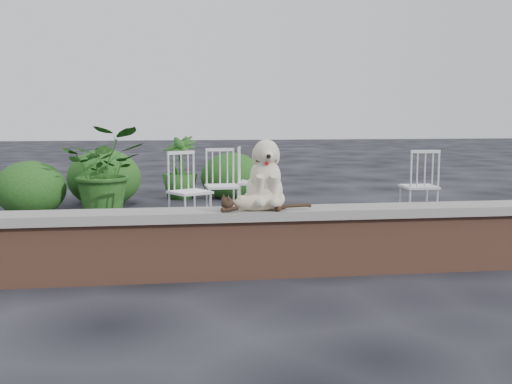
{
  "coord_description": "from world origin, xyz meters",
  "views": [
    {
      "loc": [
        -1.57,
        -5.08,
        1.37
      ],
      "look_at": [
        -0.81,
        0.2,
        0.7
      ],
      "focal_mm": 42.84,
      "sensor_mm": 36.0,
      "label": 1
    }
  ],
  "objects": [
    {
      "name": "chair_b",
      "position": [
        -0.88,
        2.83,
        0.47
      ],
      "size": [
        0.59,
        0.59,
        0.94
      ],
      "primitive_type": null,
      "rotation": [
        0.0,
        0.0,
        0.05
      ],
      "color": "white",
      "rests_on": "ground"
    },
    {
      "name": "cat",
      "position": [
        -0.84,
        -0.11,
        0.66
      ],
      "size": [
        0.92,
        0.25,
        0.16
      ],
      "primitive_type": null,
      "rotation": [
        0.0,
        0.0,
        -0.04
      ],
      "color": "#C3B38B",
      "rests_on": "capstone"
    },
    {
      "name": "ground",
      "position": [
        0.0,
        0.0,
        0.0
      ],
      "size": [
        60.0,
        60.0,
        0.0
      ],
      "primitive_type": "plane",
      "color": "black",
      "rests_on": "ground"
    },
    {
      "name": "chair_a",
      "position": [
        -1.32,
        2.27,
        0.47
      ],
      "size": [
        0.77,
        0.77,
        0.94
      ],
      "primitive_type": null,
      "rotation": [
        0.0,
        0.0,
        0.53
      ],
      "color": "white",
      "rests_on": "ground"
    },
    {
      "name": "capstone",
      "position": [
        0.0,
        0.0,
        0.54
      ],
      "size": [
        6.2,
        0.4,
        0.08
      ],
      "primitive_type": "cube",
      "color": "slate",
      "rests_on": "brick_wall"
    },
    {
      "name": "potted_plant_b",
      "position": [
        -1.39,
        5.05,
        0.52
      ],
      "size": [
        0.81,
        0.81,
        1.04
      ],
      "primitive_type": "imported",
      "rotation": [
        0.0,
        0.0,
        -0.6
      ],
      "color": "#1B4413",
      "rests_on": "ground"
    },
    {
      "name": "chair_c",
      "position": [
        1.65,
        2.42,
        0.47
      ],
      "size": [
        0.59,
        0.59,
        0.94
      ],
      "primitive_type": null,
      "rotation": [
        0.0,
        0.0,
        3.09
      ],
      "color": "white",
      "rests_on": "ground"
    },
    {
      "name": "dog",
      "position": [
        -0.76,
        0.04,
        0.88
      ],
      "size": [
        0.41,
        0.53,
        0.6
      ],
      "primitive_type": null,
      "rotation": [
        0.0,
        0.0,
        -0.04
      ],
      "color": "beige",
      "rests_on": "capstone"
    },
    {
      "name": "potted_plant_a",
      "position": [
        -2.44,
        3.65,
        0.62
      ],
      "size": [
        1.12,
        0.97,
        1.23
      ],
      "primitive_type": "imported",
      "rotation": [
        0.0,
        0.0,
        0.01
      ],
      "color": "#1B4413",
      "rests_on": "ground"
    },
    {
      "name": "brick_wall",
      "position": [
        0.0,
        0.0,
        0.25
      ],
      "size": [
        6.0,
        0.3,
        0.5
      ],
      "primitive_type": "cube",
      "color": "brown",
      "rests_on": "ground"
    },
    {
      "name": "shrubbery",
      "position": [
        -2.22,
        4.53,
        0.38
      ],
      "size": [
        3.97,
        2.15,
        0.9
      ],
      "color": "#1B4413",
      "rests_on": "ground"
    },
    {
      "name": "chair_e",
      "position": [
        -0.42,
        3.21,
        0.47
      ],
      "size": [
        0.64,
        0.64,
        0.94
      ],
      "primitive_type": null,
      "rotation": [
        0.0,
        0.0,
        1.41
      ],
      "color": "white",
      "rests_on": "ground"
    }
  ]
}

